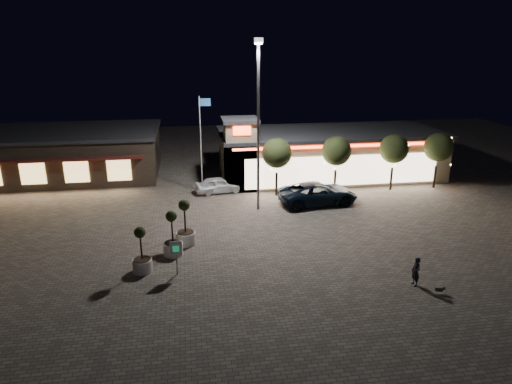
{
  "coord_description": "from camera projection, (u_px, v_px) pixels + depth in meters",
  "views": [
    {
      "loc": [
        -3.12,
        -24.15,
        12.12
      ],
      "look_at": [
        1.53,
        6.0,
        2.03
      ],
      "focal_mm": 32.0,
      "sensor_mm": 36.0,
      "label": 1
    }
  ],
  "objects": [
    {
      "name": "string_tree_a",
      "position": [
        277.0,
        153.0,
        36.7
      ],
      "size": [
        2.42,
        2.42,
        4.79
      ],
      "color": "#332319",
      "rests_on": "ground"
    },
    {
      "name": "restaurant_building",
      "position": [
        71.0,
        153.0,
        42.95
      ],
      "size": [
        16.4,
        11.0,
        4.3
      ],
      "color": "#382D23",
      "rests_on": "ground"
    },
    {
      "name": "ground",
      "position": [
        246.0,
        257.0,
        26.91
      ],
      "size": [
        90.0,
        90.0,
        0.0
      ],
      "primitive_type": "plane",
      "color": "#675F53",
      "rests_on": "ground"
    },
    {
      "name": "floodlight_pole",
      "position": [
        258.0,
        117.0,
        32.51
      ],
      "size": [
        0.6,
        0.4,
        12.38
      ],
      "color": "gray",
      "rests_on": "ground"
    },
    {
      "name": "string_tree_d",
      "position": [
        438.0,
        147.0,
        38.72
      ],
      "size": [
        2.42,
        2.42,
        4.79
      ],
      "color": "#332319",
      "rests_on": "ground"
    },
    {
      "name": "planter_left",
      "position": [
        186.0,
        231.0,
        28.38
      ],
      "size": [
        1.21,
        1.21,
        2.97
      ],
      "color": "silver",
      "rests_on": "ground"
    },
    {
      "name": "planter_right",
      "position": [
        173.0,
        241.0,
        26.99
      ],
      "size": [
        1.14,
        1.14,
        2.81
      ],
      "color": "silver",
      "rests_on": "ground"
    },
    {
      "name": "pickup_truck",
      "position": [
        318.0,
        193.0,
        35.54
      ],
      "size": [
        6.49,
        3.53,
        1.73
      ],
      "primitive_type": "imported",
      "rotation": [
        0.0,
        0.0,
        1.68
      ],
      "color": "black",
      "rests_on": "ground"
    },
    {
      "name": "string_tree_c",
      "position": [
        394.0,
        149.0,
        38.14
      ],
      "size": [
        2.42,
        2.42,
        4.79
      ],
      "color": "#332319",
      "rests_on": "ground"
    },
    {
      "name": "dog",
      "position": [
        441.0,
        289.0,
        22.98
      ],
      "size": [
        0.51,
        0.29,
        0.27
      ],
      "color": "#59514C",
      "rests_on": "ground"
    },
    {
      "name": "white_sedan",
      "position": [
        219.0,
        185.0,
        38.29
      ],
      "size": [
        4.15,
        2.23,
        1.34
      ],
      "primitive_type": "imported",
      "rotation": [
        0.0,
        0.0,
        1.74
      ],
      "color": "white",
      "rests_on": "ground"
    },
    {
      "name": "string_tree_b",
      "position": [
        337.0,
        151.0,
        37.42
      ],
      "size": [
        2.42,
        2.42,
        4.79
      ],
      "color": "#332319",
      "rests_on": "ground"
    },
    {
      "name": "valet_sign",
      "position": [
        176.0,
        251.0,
        24.54
      ],
      "size": [
        0.65,
        0.1,
        1.96
      ],
      "color": "gray",
      "rests_on": "ground"
    },
    {
      "name": "flagpole",
      "position": [
        202.0,
        136.0,
        37.35
      ],
      "size": [
        0.95,
        0.1,
        8.0
      ],
      "color": "white",
      "rests_on": "ground"
    },
    {
      "name": "pedestrian",
      "position": [
        416.0,
        272.0,
        23.6
      ],
      "size": [
        0.44,
        0.61,
        1.57
      ],
      "primitive_type": "imported",
      "rotation": [
        0.0,
        0.0,
        -1.46
      ],
      "color": "black",
      "rests_on": "ground"
    },
    {
      "name": "retail_building",
      "position": [
        325.0,
        153.0,
        42.43
      ],
      "size": [
        20.4,
        8.4,
        6.1
      ],
      "color": "tan",
      "rests_on": "ground"
    },
    {
      "name": "planter_mid",
      "position": [
        142.0,
        258.0,
        25.01
      ],
      "size": [
        1.09,
        1.09,
        2.67
      ],
      "color": "silver",
      "rests_on": "ground"
    }
  ]
}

